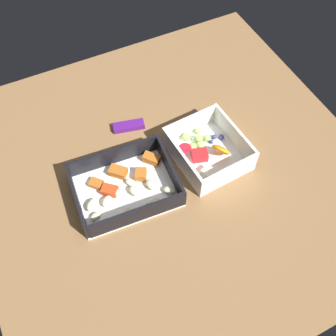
{
  "coord_description": "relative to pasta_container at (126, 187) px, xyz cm",
  "views": [
    {
      "loc": [
        -20.49,
        -39.64,
        70.46
      ],
      "look_at": [
        -1.56,
        -0.73,
        4.0
      ],
      "focal_mm": 41.34,
      "sensor_mm": 36.0,
      "label": 1
    }
  ],
  "objects": [
    {
      "name": "table_surface",
      "position": [
        11.01,
        0.81,
        -2.54
      ],
      "size": [
        80.0,
        80.0,
        2.0
      ],
      "primitive_type": "cube",
      "color": "brown",
      "rests_on": "ground"
    },
    {
      "name": "pasta_container",
      "position": [
        0.0,
        0.0,
        0.0
      ],
      "size": [
        21.02,
        16.61,
        5.07
      ],
      "rotation": [
        0.0,
        0.0,
        -0.07
      ],
      "color": "white",
      "rests_on": "table_surface"
    },
    {
      "name": "fruit_bowl",
      "position": [
        18.78,
        0.45,
        0.35
      ],
      "size": [
        14.75,
        16.37,
        5.64
      ],
      "rotation": [
        0.0,
        0.0,
        0.07
      ],
      "color": "white",
      "rests_on": "table_surface"
    },
    {
      "name": "candy_bar",
      "position": [
        6.83,
        14.97,
        -0.94
      ],
      "size": [
        7.37,
        3.95,
        1.2
      ],
      "primitive_type": "cube",
      "rotation": [
        0.0,
        0.0,
        -0.23
      ],
      "color": "#51197A",
      "rests_on": "table_surface"
    }
  ]
}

